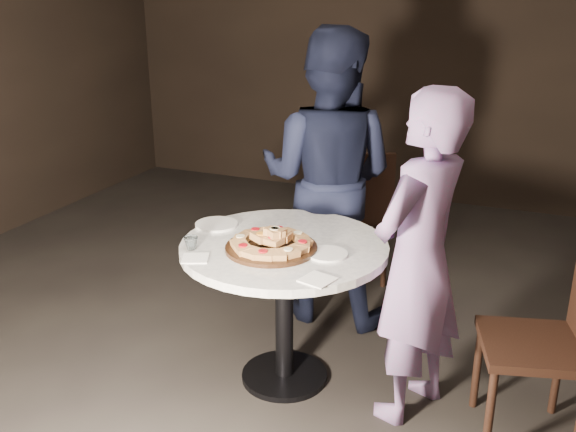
{
  "coord_description": "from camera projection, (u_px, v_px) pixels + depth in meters",
  "views": [
    {
      "loc": [
        1.24,
        -2.63,
        2.0
      ],
      "look_at": [
        0.08,
        0.16,
        0.92
      ],
      "focal_mm": 40.0,
      "sensor_mm": 36.0,
      "label": 1
    }
  ],
  "objects": [
    {
      "name": "floor",
      "position": [
        263.0,
        385.0,
        3.41
      ],
      "size": [
        7.0,
        7.0,
        0.0
      ],
      "primitive_type": "plane",
      "color": "black",
      "rests_on": "ground"
    },
    {
      "name": "table",
      "position": [
        284.0,
        270.0,
        3.26
      ],
      "size": [
        1.12,
        1.12,
        0.79
      ],
      "rotation": [
        0.0,
        0.0,
        0.07
      ],
      "color": "black",
      "rests_on": "ground"
    },
    {
      "name": "serving_board",
      "position": [
        271.0,
        248.0,
        3.13
      ],
      "size": [
        0.52,
        0.52,
        0.02
      ],
      "primitive_type": "cylinder",
      "rotation": [
        0.0,
        0.0,
        0.15
      ],
      "color": "black",
      "rests_on": "table"
    },
    {
      "name": "focaccia_pile",
      "position": [
        272.0,
        240.0,
        3.12
      ],
      "size": [
        0.4,
        0.41,
        0.11
      ],
      "rotation": [
        0.0,
        0.0,
        0.17
      ],
      "color": "#A77440",
      "rests_on": "serving_board"
    },
    {
      "name": "plate_left",
      "position": [
        216.0,
        224.0,
        3.45
      ],
      "size": [
        0.25,
        0.25,
        0.01
      ],
      "primitive_type": "cylinder",
      "rotation": [
        0.0,
        0.0,
        -0.09
      ],
      "color": "white",
      "rests_on": "table"
    },
    {
      "name": "plate_right",
      "position": [
        327.0,
        254.0,
        3.07
      ],
      "size": [
        0.2,
        0.2,
        0.01
      ],
      "primitive_type": "cylinder",
      "rotation": [
        0.0,
        0.0,
        -0.04
      ],
      "color": "white",
      "rests_on": "table"
    },
    {
      "name": "water_glass",
      "position": [
        191.0,
        243.0,
        3.13
      ],
      "size": [
        0.09,
        0.09,
        0.07
      ],
      "primitive_type": "imported",
      "rotation": [
        0.0,
        0.0,
        0.26
      ],
      "color": "silver",
      "rests_on": "table"
    },
    {
      "name": "napkin_near",
      "position": [
        195.0,
        258.0,
        3.03
      ],
      "size": [
        0.16,
        0.16,
        0.01
      ],
      "primitive_type": "cube",
      "rotation": [
        0.0,
        0.0,
        0.42
      ],
      "color": "white",
      "rests_on": "table"
    },
    {
      "name": "napkin_far",
      "position": [
        318.0,
        280.0,
        2.81
      ],
      "size": [
        0.16,
        0.16,
        0.01
      ],
      "primitive_type": "cube",
      "rotation": [
        0.0,
        0.0,
        -0.27
      ],
      "color": "white",
      "rests_on": "table"
    },
    {
      "name": "chair_far",
      "position": [
        357.0,
        207.0,
        4.43
      ],
      "size": [
        0.61,
        0.62,
        0.97
      ],
      "rotation": [
        0.0,
        0.0,
        3.56
      ],
      "color": "black",
      "rests_on": "ground"
    },
    {
      "name": "chair_right",
      "position": [
        557.0,
        333.0,
        2.85
      ],
      "size": [
        0.56,
        0.55,
        0.95
      ],
      "rotation": [
        0.0,
        0.0,
        -1.31
      ],
      "color": "black",
      "rests_on": "ground"
    },
    {
      "name": "diner_navy",
      "position": [
        328.0,
        179.0,
        3.89
      ],
      "size": [
        0.9,
        0.71,
        1.8
      ],
      "primitive_type": "imported",
      "rotation": [
        0.0,
        0.0,
        3.17
      ],
      "color": "black",
      "rests_on": "ground"
    },
    {
      "name": "diner_teal",
      "position": [
        418.0,
        260.0,
        2.97
      ],
      "size": [
        0.57,
        0.69,
        1.61
      ],
      "primitive_type": "imported",
      "rotation": [
        0.0,
        0.0,
        -1.94
      ],
      "color": "slate",
      "rests_on": "ground"
    }
  ]
}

